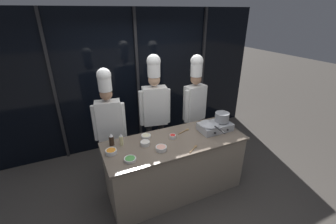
{
  "coord_description": "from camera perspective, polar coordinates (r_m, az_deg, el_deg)",
  "views": [
    {
      "loc": [
        -1.27,
        -2.5,
        2.63
      ],
      "look_at": [
        0.0,
        0.25,
        1.26
      ],
      "focal_mm": 24.0,
      "sensor_mm": 36.0,
      "label": 1
    }
  ],
  "objects": [
    {
      "name": "chef_sous",
      "position": [
        3.81,
        -3.45,
        2.15
      ],
      "size": [
        0.53,
        0.29,
        2.02
      ],
      "rotation": [
        0.0,
        0.0,
        2.95
      ],
      "color": "#232326",
      "rests_on": "ground_plane"
    },
    {
      "name": "squeeze_bottle_oil",
      "position": [
        3.21,
        -11.77,
        -6.93
      ],
      "size": [
        0.05,
        0.05,
        0.18
      ],
      "color": "beige",
      "rests_on": "demo_counter"
    },
    {
      "name": "ground_plane",
      "position": [
        3.85,
        1.65,
        -18.77
      ],
      "size": [
        24.0,
        24.0,
        0.0
      ],
      "primitive_type": "plane",
      "color": "#47423D"
    },
    {
      "name": "serving_spoon_slotted",
      "position": [
        3.55,
        4.55,
        -4.66
      ],
      "size": [
        0.23,
        0.11,
        0.02
      ],
      "color": "olive",
      "rests_on": "demo_counter"
    },
    {
      "name": "prep_bowl_onion",
      "position": [
        3.19,
        -5.83,
        -7.83
      ],
      "size": [
        0.13,
        0.13,
        0.05
      ],
      "color": "white",
      "rests_on": "demo_counter"
    },
    {
      "name": "stock_pot",
      "position": [
        3.61,
        13.56,
        -1.25
      ],
      "size": [
        0.25,
        0.22,
        0.15
      ],
      "color": "#93969B",
      "rests_on": "portable_stove"
    },
    {
      "name": "chef_head",
      "position": [
        3.57,
        -14.79,
        -1.41
      ],
      "size": [
        0.49,
        0.26,
        1.9
      ],
      "rotation": [
        0.0,
        0.0,
        2.97
      ],
      "color": "#2D3856",
      "rests_on": "ground_plane"
    },
    {
      "name": "window_wall_back",
      "position": [
        4.6,
        -7.82,
        7.99
      ],
      "size": [
        5.35,
        0.09,
        2.7
      ],
      "color": "black",
      "rests_on": "ground_plane"
    },
    {
      "name": "chef_line",
      "position": [
        4.04,
        6.85,
        3.09
      ],
      "size": [
        0.49,
        0.26,
        1.97
      ],
      "rotation": [
        0.0,
        0.0,
        3.32
      ],
      "color": "#4C4C51",
      "rests_on": "ground_plane"
    },
    {
      "name": "demo_counter",
      "position": [
        3.55,
        1.74,
        -13.41
      ],
      "size": [
        2.07,
        0.81,
        0.91
      ],
      "color": "gray",
      "rests_on": "ground_plane"
    },
    {
      "name": "prep_bowl_noodles",
      "position": [
        3.37,
        -5.61,
        -6.1
      ],
      "size": [
        0.14,
        0.14,
        0.04
      ],
      "color": "white",
      "rests_on": "demo_counter"
    },
    {
      "name": "prep_bowl_shrimp",
      "position": [
        3.07,
        -1.74,
        -9.13
      ],
      "size": [
        0.15,
        0.15,
        0.05
      ],
      "color": "white",
      "rests_on": "demo_counter"
    },
    {
      "name": "prep_bowl_carrots",
      "position": [
        3.09,
        -14.24,
        -9.68
      ],
      "size": [
        0.15,
        0.15,
        0.06
      ],
      "color": "white",
      "rests_on": "demo_counter"
    },
    {
      "name": "squeeze_bottle_soy",
      "position": [
        3.24,
        -14.16,
        -6.84
      ],
      "size": [
        0.07,
        0.07,
        0.18
      ],
      "color": "#332319",
      "rests_on": "demo_counter"
    },
    {
      "name": "portable_stove",
      "position": [
        3.61,
        11.86,
        -3.65
      ],
      "size": [
        0.51,
        0.32,
        0.13
      ],
      "color": "#B2B5BA",
      "rests_on": "demo_counter"
    },
    {
      "name": "prep_bowl_bell_pepper",
      "position": [
        3.33,
        1.21,
        -6.17
      ],
      "size": [
        0.1,
        0.1,
        0.06
      ],
      "color": "white",
      "rests_on": "demo_counter"
    },
    {
      "name": "prep_bowl_scallions",
      "position": [
        2.92,
        -9.61,
        -11.71
      ],
      "size": [
        0.15,
        0.15,
        0.04
      ],
      "color": "white",
      "rests_on": "demo_counter"
    },
    {
      "name": "frying_pan",
      "position": [
        3.5,
        10.48,
        -2.78
      ],
      "size": [
        0.31,
        0.53,
        0.05
      ],
      "color": "#ADAFB5",
      "rests_on": "portable_stove"
    },
    {
      "name": "serving_spoon_solid",
      "position": [
        3.14,
        6.74,
        -8.97
      ],
      "size": [
        0.19,
        0.14,
        0.02
      ],
      "color": "olive",
      "rests_on": "demo_counter"
    }
  ]
}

